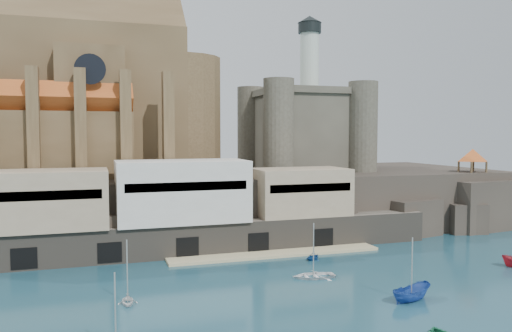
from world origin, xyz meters
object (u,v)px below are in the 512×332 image
object	(u,v)px
castle_keep	(304,126)
boat_2	(411,301)
church	(78,101)
pavilion	(473,157)

from	to	relation	value
castle_keep	boat_2	size ratio (longest dim) A/B	5.74
castle_keep	boat_2	distance (m)	49.37
church	castle_keep	xyz separation A→B (m)	(40.21, -0.78, -3.81)
castle_keep	boat_2	world-z (taller)	castle_keep
church	pavilion	bearing A→B (deg)	-13.48
castle_keep	pavilion	world-z (taller)	castle_keep
pavilion	boat_2	size ratio (longest dim) A/B	1.25
pavilion	boat_2	distance (m)	46.89
church	boat_2	size ratio (longest dim) A/B	9.21
church	castle_keep	size ratio (longest dim) A/B	1.60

